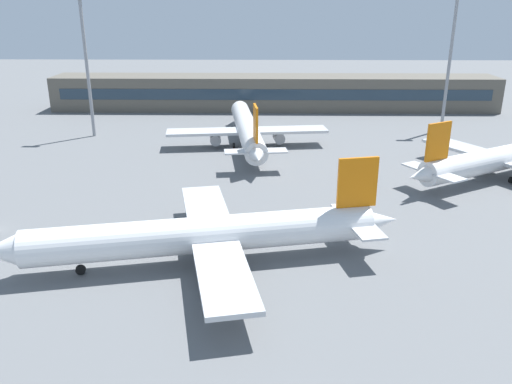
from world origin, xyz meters
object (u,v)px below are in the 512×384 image
Objects in this scene: airplane_near at (201,235)px; airplane_far at (247,128)px; floodlight_tower_east at (86,58)px; airplane_mid at (509,157)px; floodlight_tower_west at (451,52)px.

airplane_far is (3.29, 52.06, 0.02)m from airplane_near.
airplane_mid is at bearing -18.70° from floodlight_tower_east.
floodlight_tower_west is (44.50, 13.71, 14.09)m from airplane_far.
airplane_mid is 36.41m from floodlight_tower_west.
airplane_far is (-44.94, 19.81, 0.10)m from airplane_mid.
floodlight_tower_west reaches higher than floodlight_tower_east.
airplane_mid is at bearing 33.78° from airplane_near.
airplane_near is 82.52m from floodlight_tower_west.
floodlight_tower_west reaches higher than airplane_far.
floodlight_tower_east reaches higher than airplane_far.
airplane_near is 52.17m from airplane_far.
airplane_mid is 49.11m from airplane_far.
airplane_far is at bearing -11.50° from floodlight_tower_east.
airplane_far reaches higher than airplane_mid.
floodlight_tower_west is at bearing 90.74° from airplane_mid.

